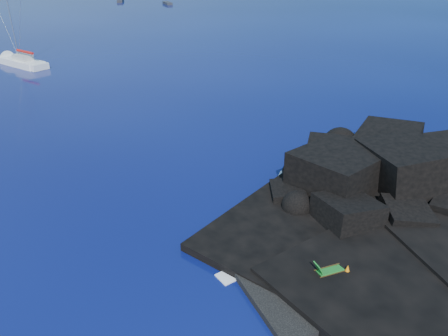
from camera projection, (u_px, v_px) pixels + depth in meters
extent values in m
plane|color=#030533|center=(256.00, 316.00, 18.58)|extent=(400.00, 400.00, 0.00)
cube|color=black|center=(328.00, 274.00, 20.96)|extent=(9.08, 6.86, 0.70)
cube|color=white|center=(348.00, 243.00, 22.56)|extent=(2.33, 1.79, 0.06)
cone|color=orange|center=(347.00, 270.00, 20.23)|extent=(0.46, 0.46, 0.61)
cube|color=#232327|center=(120.00, 2.00, 123.45)|extent=(3.35, 5.11, 0.65)
cube|color=#292A2E|center=(168.00, 4.00, 118.34)|extent=(1.96, 4.80, 0.62)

